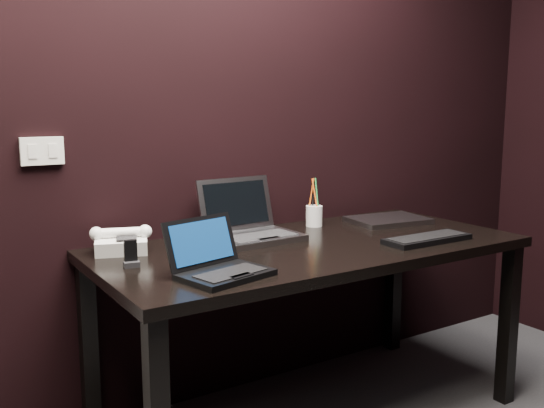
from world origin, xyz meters
TOP-DOWN VIEW (x-y plane):
  - wall_back at (0.00, 1.80)m, footprint 4.00×0.00m
  - wall_switch at (-0.62, 1.79)m, footprint 0.15×0.02m
  - desk at (0.30, 1.40)m, footprint 1.70×0.80m
  - netbook at (-0.22, 1.19)m, footprint 0.33×0.30m
  - silver_laptop at (0.14, 1.60)m, footprint 0.36×0.33m
  - ext_keyboard at (0.71, 1.17)m, footprint 0.38×0.13m
  - closed_laptop at (0.86, 1.55)m, footprint 0.38×0.29m
  - desk_phone at (-0.38, 1.66)m, footprint 0.23×0.22m
  - mobile_phone at (-0.42, 1.45)m, footprint 0.06×0.05m
  - pen_cup at (0.52, 1.67)m, footprint 0.08×0.08m

SIDE VIEW (x-z plane):
  - desk at x=0.30m, z-range 0.29..1.03m
  - ext_keyboard at x=0.71m, z-range 0.74..0.76m
  - closed_laptop at x=0.86m, z-range 0.74..0.76m
  - mobile_phone at x=-0.42m, z-range 0.73..0.82m
  - netbook at x=-0.22m, z-range 0.69..0.87m
  - desk_phone at x=-0.38m, z-range 0.73..0.84m
  - silver_laptop at x=0.14m, z-range 0.67..0.91m
  - pen_cup at x=0.52m, z-range 0.68..0.90m
  - wall_switch at x=-0.62m, z-range 1.07..1.17m
  - wall_back at x=0.00m, z-range -0.70..3.30m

